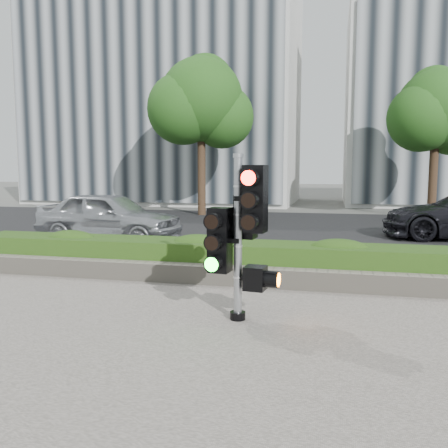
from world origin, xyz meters
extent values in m
plane|color=#51514C|center=(0.00, 0.00, 0.00)|extent=(120.00, 120.00, 0.00)
cube|color=#9E9389|center=(0.00, -2.50, 0.01)|extent=(16.00, 11.00, 0.03)
cube|color=black|center=(0.00, 10.00, 0.01)|extent=(60.00, 13.00, 0.02)
cube|color=gray|center=(0.00, 3.15, 0.06)|extent=(60.00, 0.25, 0.12)
cube|color=gray|center=(0.00, 1.90, 0.20)|extent=(12.00, 0.32, 0.34)
cube|color=#4E7423|center=(0.00, 2.55, 0.37)|extent=(12.00, 1.00, 0.68)
cube|color=#B7B7B2|center=(-9.00, 23.00, 7.50)|extent=(16.00, 9.00, 15.00)
cylinder|color=black|center=(-4.50, 14.50, 2.02)|extent=(0.36, 0.36, 4.03)
sphere|color=#173D11|center=(-4.50, 14.50, 5.18)|extent=(3.74, 3.74, 3.74)
sphere|color=#173D11|center=(-3.64, 14.86, 4.46)|extent=(2.88, 2.88, 2.88)
sphere|color=#173D11|center=(-5.22, 14.07, 4.75)|extent=(3.17, 3.17, 3.17)
sphere|color=#173D11|center=(-4.50, 15.22, 6.05)|extent=(2.59, 2.59, 2.59)
cylinder|color=black|center=(5.50, 15.50, 1.79)|extent=(0.36, 0.36, 3.58)
sphere|color=#173D11|center=(5.50, 15.50, 4.61)|extent=(3.33, 3.33, 3.33)
sphere|color=#173D11|center=(4.86, 15.12, 4.22)|extent=(2.82, 2.82, 2.82)
sphere|color=#173D11|center=(5.50, 16.14, 5.38)|extent=(2.30, 2.30, 2.30)
cylinder|color=black|center=(0.11, -0.02, 0.08)|extent=(0.22, 0.22, 0.11)
cylinder|color=gray|center=(0.11, -0.02, 1.16)|extent=(0.11, 0.11, 2.25)
cylinder|color=gray|center=(0.11, -0.02, 2.31)|extent=(0.14, 0.14, 0.05)
cube|color=#FF1107|center=(0.36, -0.09, 1.73)|extent=(0.32, 0.32, 0.90)
cube|color=#14E51E|center=(-0.15, -0.03, 1.15)|extent=(0.32, 0.32, 0.90)
cube|color=black|center=(0.17, 0.22, 1.46)|extent=(0.32, 0.32, 0.61)
cube|color=orange|center=(0.35, -0.02, 0.63)|extent=(0.32, 0.32, 0.33)
imported|color=#AEB0B6|center=(-4.98, 6.24, 0.75)|extent=(4.40, 2.08, 1.45)
camera|label=1|loc=(1.38, -6.35, 2.14)|focal=38.00mm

